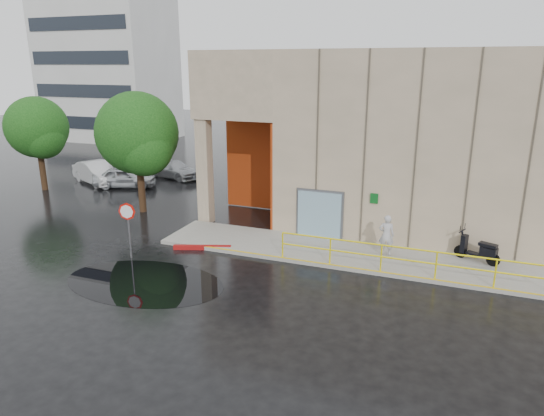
{
  "coord_description": "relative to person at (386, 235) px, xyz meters",
  "views": [
    {
      "loc": [
        5.4,
        -13.52,
        7.39
      ],
      "look_at": [
        -0.89,
        3.0,
        2.15
      ],
      "focal_mm": 32.0,
      "sensor_mm": 36.0,
      "label": 1
    }
  ],
  "objects": [
    {
      "name": "ground",
      "position": [
        -3.23,
        -4.81,
        -0.97
      ],
      "size": [
        120.0,
        120.0,
        0.0
      ],
      "primitive_type": "plane",
      "color": "black",
      "rests_on": "ground"
    },
    {
      "name": "red_curb",
      "position": [
        -7.25,
        -1.76,
        -0.88
      ],
      "size": [
        2.32,
        0.96,
        0.18
      ],
      "primitive_type": "cube",
      "rotation": [
        0.0,
        0.0,
        0.34
      ],
      "color": "maroon",
      "rests_on": "ground"
    },
    {
      "name": "tree_far",
      "position": [
        -21.05,
        3.68,
        2.69
      ],
      "size": [
        3.64,
        3.62,
        5.63
      ],
      "rotation": [
        0.0,
        0.0,
        0.38
      ],
      "color": "black",
      "rests_on": "ground"
    },
    {
      "name": "car_a",
      "position": [
        -16.9,
        5.94,
        -0.32
      ],
      "size": [
        4.09,
        2.82,
        1.29
      ],
      "primitive_type": "imported",
      "rotation": [
        0.0,
        0.0,
        1.95
      ],
      "color": "silver",
      "rests_on": "ground"
    },
    {
      "name": "tree_near",
      "position": [
        -12.64,
        1.88,
        2.96
      ],
      "size": [
        4.12,
        4.12,
        6.16
      ],
      "rotation": [
        0.0,
        0.0,
        0.1
      ],
      "color": "black",
      "rests_on": "ground"
    },
    {
      "name": "sidewalk",
      "position": [
        0.77,
        -0.31,
        -0.9
      ],
      "size": [
        20.0,
        3.0,
        0.15
      ],
      "primitive_type": "cube",
      "color": "gray",
      "rests_on": "ground"
    },
    {
      "name": "building",
      "position": [
        1.87,
        6.17,
        3.23
      ],
      "size": [
        20.0,
        10.17,
        8.0
      ],
      "color": "gray",
      "rests_on": "ground"
    },
    {
      "name": "distant_building",
      "position": [
        -31.23,
        23.16,
        6.53
      ],
      "size": [
        12.0,
        8.08,
        15.0
      ],
      "color": "beige",
      "rests_on": "ground"
    },
    {
      "name": "car_c",
      "position": [
        -15.47,
        9.37,
        -0.38
      ],
      "size": [
        4.36,
        2.69,
        1.18
      ],
      "primitive_type": "imported",
      "rotation": [
        0.0,
        0.0,
        1.3
      ],
      "color": "#989A9F",
      "rests_on": "ground"
    },
    {
      "name": "scooter",
      "position": [
        3.38,
        0.5,
        -0.05
      ],
      "size": [
        1.77,
        1.17,
        1.34
      ],
      "rotation": [
        0.0,
        0.0,
        -0.4
      ],
      "color": "black",
      "rests_on": "sidewalk"
    },
    {
      "name": "guardrail",
      "position": [
        1.02,
        -1.66,
        -0.29
      ],
      "size": [
        9.56,
        0.06,
        1.03
      ],
      "color": "#FFED0D",
      "rests_on": "sidewalk"
    },
    {
      "name": "puddle",
      "position": [
        -7.63,
        -5.29,
        -0.97
      ],
      "size": [
        6.06,
        3.88,
        0.01
      ],
      "primitive_type": "cube",
      "rotation": [
        0.0,
        0.0,
        0.04
      ],
      "color": "black",
      "rests_on": "ground"
    },
    {
      "name": "person",
      "position": [
        0.0,
        0.0,
        0.0
      ],
      "size": [
        0.63,
        0.45,
        1.64
      ],
      "primitive_type": "imported",
      "rotation": [
        0.0,
        0.0,
        3.23
      ],
      "color": "#B3B2B6",
      "rests_on": "sidewalk"
    },
    {
      "name": "car_b",
      "position": [
        -19.23,
        6.19,
        -0.26
      ],
      "size": [
        4.54,
        3.2,
        1.42
      ],
      "primitive_type": "imported",
      "rotation": [
        0.0,
        0.0,
        1.13
      ],
      "color": "silver",
      "rests_on": "ground"
    },
    {
      "name": "stop_sign",
      "position": [
        -9.44,
        -3.6,
        0.72
      ],
      "size": [
        0.68,
        0.17,
        2.28
      ],
      "rotation": [
        0.0,
        0.0,
        -0.21
      ],
      "color": "slate",
      "rests_on": "ground"
    }
  ]
}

